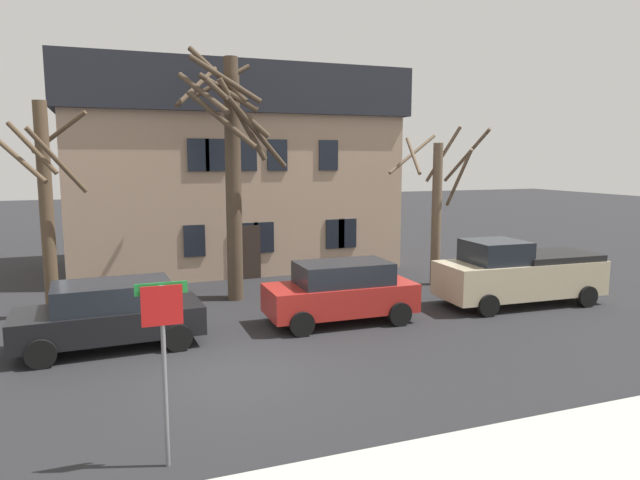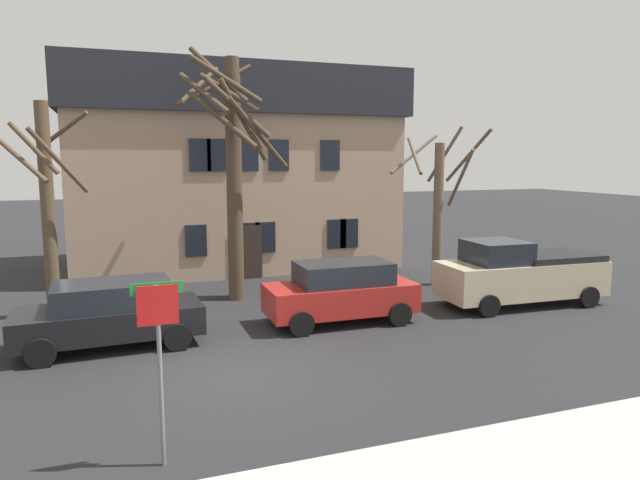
{
  "view_description": "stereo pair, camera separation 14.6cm",
  "coord_description": "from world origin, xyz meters",
  "px_view_note": "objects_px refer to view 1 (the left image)",
  "views": [
    {
      "loc": [
        -2.47,
        -11.89,
        4.68
      ],
      "look_at": [
        3.13,
        3.02,
        2.41
      ],
      "focal_mm": 32.21,
      "sensor_mm": 36.0,
      "label": 1
    },
    {
      "loc": [
        -2.33,
        -11.94,
        4.68
      ],
      "look_at": [
        3.13,
        3.02,
        2.41
      ],
      "focal_mm": 32.21,
      "sensor_mm": 36.0,
      "label": 2
    }
  ],
  "objects_px": {
    "pickup_truck_beige": "(519,273)",
    "tree_bare_far": "(232,166)",
    "car_black_wagon": "(110,314)",
    "tree_bare_mid": "(232,177)",
    "car_red_wagon": "(341,291)",
    "tree_bare_near": "(46,203)",
    "tree_bare_end": "(437,202)",
    "street_sign_pole": "(163,340)",
    "building_main": "(230,168)"
  },
  "relations": [
    {
      "from": "car_black_wagon",
      "to": "car_red_wagon",
      "type": "bearing_deg",
      "value": 0.21
    },
    {
      "from": "tree_bare_mid",
      "to": "street_sign_pole",
      "type": "bearing_deg",
      "value": -107.84
    },
    {
      "from": "building_main",
      "to": "tree_bare_far",
      "type": "relative_size",
      "value": 1.7
    },
    {
      "from": "tree_bare_mid",
      "to": "pickup_truck_beige",
      "type": "bearing_deg",
      "value": -23.73
    },
    {
      "from": "pickup_truck_beige",
      "to": "tree_bare_far",
      "type": "bearing_deg",
      "value": 154.03
    },
    {
      "from": "tree_bare_near",
      "to": "car_red_wagon",
      "type": "relative_size",
      "value": 1.47
    },
    {
      "from": "tree_bare_mid",
      "to": "street_sign_pole",
      "type": "height_order",
      "value": "tree_bare_mid"
    },
    {
      "from": "building_main",
      "to": "tree_bare_mid",
      "type": "xyz_separation_m",
      "value": [
        -1.32,
        -6.75,
        -0.16
      ]
    },
    {
      "from": "tree_bare_far",
      "to": "car_black_wagon",
      "type": "xyz_separation_m",
      "value": [
        -3.96,
        -4.01,
        -3.57
      ]
    },
    {
      "from": "tree_bare_far",
      "to": "pickup_truck_beige",
      "type": "height_order",
      "value": "tree_bare_far"
    },
    {
      "from": "car_black_wagon",
      "to": "street_sign_pole",
      "type": "distance_m",
      "value": 6.39
    },
    {
      "from": "car_black_wagon",
      "to": "pickup_truck_beige",
      "type": "relative_size",
      "value": 0.83
    },
    {
      "from": "tree_bare_far",
      "to": "car_red_wagon",
      "type": "relative_size",
      "value": 1.9
    },
    {
      "from": "tree_bare_near",
      "to": "car_red_wagon",
      "type": "xyz_separation_m",
      "value": [
        7.79,
        -3.38,
        -2.49
      ]
    },
    {
      "from": "tree_bare_far",
      "to": "street_sign_pole",
      "type": "bearing_deg",
      "value": -107.54
    },
    {
      "from": "tree_bare_end",
      "to": "car_red_wagon",
      "type": "bearing_deg",
      "value": -146.62
    },
    {
      "from": "pickup_truck_beige",
      "to": "tree_bare_mid",
      "type": "bearing_deg",
      "value": 156.27
    },
    {
      "from": "building_main",
      "to": "pickup_truck_beige",
      "type": "height_order",
      "value": "building_main"
    },
    {
      "from": "building_main",
      "to": "street_sign_pole",
      "type": "xyz_separation_m",
      "value": [
        -4.5,
        -16.63,
        -2.25
      ]
    },
    {
      "from": "building_main",
      "to": "pickup_truck_beige",
      "type": "relative_size",
      "value": 2.53
    },
    {
      "from": "tree_bare_near",
      "to": "tree_bare_end",
      "type": "relative_size",
      "value": 1.08
    },
    {
      "from": "car_red_wagon",
      "to": "street_sign_pole",
      "type": "relative_size",
      "value": 1.49
    },
    {
      "from": "building_main",
      "to": "car_black_wagon",
      "type": "relative_size",
      "value": 3.04
    },
    {
      "from": "tree_bare_end",
      "to": "pickup_truck_beige",
      "type": "xyz_separation_m",
      "value": [
        0.85,
        -3.59,
        -2.07
      ]
    },
    {
      "from": "tree_bare_near",
      "to": "tree_bare_end",
      "type": "bearing_deg",
      "value": 0.46
    },
    {
      "from": "tree_bare_far",
      "to": "car_black_wagon",
      "type": "bearing_deg",
      "value": -134.68
    },
    {
      "from": "street_sign_pole",
      "to": "tree_bare_far",
      "type": "bearing_deg",
      "value": 72.46
    },
    {
      "from": "tree_bare_mid",
      "to": "car_red_wagon",
      "type": "relative_size",
      "value": 1.72
    },
    {
      "from": "tree_bare_mid",
      "to": "pickup_truck_beige",
      "type": "xyz_separation_m",
      "value": [
        8.45,
        -3.71,
        -3.07
      ]
    },
    {
      "from": "building_main",
      "to": "tree_bare_far",
      "type": "bearing_deg",
      "value": -101.21
    },
    {
      "from": "street_sign_pole",
      "to": "car_black_wagon",
      "type": "bearing_deg",
      "value": 96.62
    },
    {
      "from": "car_black_wagon",
      "to": "car_red_wagon",
      "type": "relative_size",
      "value": 1.06
    },
    {
      "from": "car_black_wagon",
      "to": "pickup_truck_beige",
      "type": "xyz_separation_m",
      "value": [
        12.35,
        -0.08,
        0.16
      ]
    },
    {
      "from": "tree_bare_near",
      "to": "car_red_wagon",
      "type": "height_order",
      "value": "tree_bare_near"
    },
    {
      "from": "car_red_wagon",
      "to": "pickup_truck_beige",
      "type": "xyz_separation_m",
      "value": [
        6.14,
        -0.1,
        0.11
      ]
    },
    {
      "from": "tree_bare_near",
      "to": "tree_bare_mid",
      "type": "height_order",
      "value": "tree_bare_mid"
    },
    {
      "from": "tree_bare_mid",
      "to": "car_black_wagon",
      "type": "relative_size",
      "value": 1.63
    },
    {
      "from": "tree_bare_far",
      "to": "tree_bare_end",
      "type": "xyz_separation_m",
      "value": [
        7.54,
        -0.5,
        -1.34
      ]
    },
    {
      "from": "pickup_truck_beige",
      "to": "car_black_wagon",
      "type": "bearing_deg",
      "value": 179.65
    },
    {
      "from": "building_main",
      "to": "car_red_wagon",
      "type": "xyz_separation_m",
      "value": [
        0.98,
        -10.37,
        -3.35
      ]
    },
    {
      "from": "car_red_wagon",
      "to": "street_sign_pole",
      "type": "distance_m",
      "value": 8.4
    },
    {
      "from": "building_main",
      "to": "street_sign_pole",
      "type": "height_order",
      "value": "building_main"
    },
    {
      "from": "building_main",
      "to": "car_red_wagon",
      "type": "height_order",
      "value": "building_main"
    },
    {
      "from": "car_black_wagon",
      "to": "street_sign_pole",
      "type": "relative_size",
      "value": 1.58
    },
    {
      "from": "tree_bare_near",
      "to": "tree_bare_end",
      "type": "xyz_separation_m",
      "value": [
        13.08,
        0.1,
        -0.31
      ]
    },
    {
      "from": "car_black_wagon",
      "to": "tree_bare_mid",
      "type": "bearing_deg",
      "value": 42.97
    },
    {
      "from": "tree_bare_far",
      "to": "car_red_wagon",
      "type": "height_order",
      "value": "tree_bare_far"
    },
    {
      "from": "pickup_truck_beige",
      "to": "tree_bare_end",
      "type": "bearing_deg",
      "value": 103.32
    },
    {
      "from": "car_black_wagon",
      "to": "tree_bare_near",
      "type": "bearing_deg",
      "value": 114.86
    },
    {
      "from": "tree_bare_near",
      "to": "pickup_truck_beige",
      "type": "bearing_deg",
      "value": -14.03
    }
  ]
}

